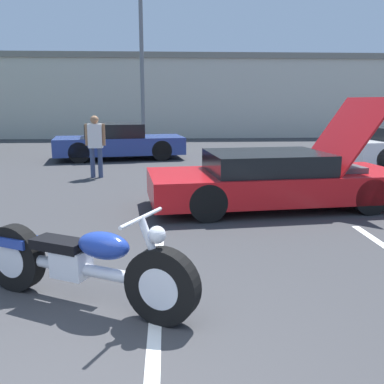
% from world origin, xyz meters
% --- Properties ---
extents(parking_stripe_middle, '(0.12, 5.03, 0.01)m').
position_xyz_m(parking_stripe_middle, '(0.63, 1.73, 0.00)').
color(parking_stripe_middle, white).
rests_on(parking_stripe_middle, ground).
extents(far_building, '(32.00, 4.20, 4.40)m').
position_xyz_m(far_building, '(0.00, 22.58, 2.34)').
color(far_building, beige).
rests_on(far_building, ground).
extents(light_pole, '(1.21, 0.28, 7.01)m').
position_xyz_m(light_pole, '(-0.26, 17.79, 3.88)').
color(light_pole, slate).
rests_on(light_pole, ground).
extents(motorcycle, '(2.28, 1.27, 0.99)m').
position_xyz_m(motorcycle, '(-0.09, 1.78, 0.42)').
color(motorcycle, black).
rests_on(motorcycle, ground).
extents(show_car_hood_open, '(4.90, 2.32, 2.05)m').
position_xyz_m(show_car_hood_open, '(2.80, 5.62, 0.54)').
color(show_car_hood_open, red).
rests_on(show_car_hood_open, ground).
extents(parked_car_left_row, '(4.56, 2.46, 1.21)m').
position_xyz_m(parked_car_left_row, '(-0.94, 12.66, 0.58)').
color(parked_car_left_row, navy).
rests_on(parked_car_left_row, ground).
extents(spectator_near_motorcycle, '(0.52, 0.21, 1.61)m').
position_xyz_m(spectator_near_motorcycle, '(-1.11, 9.00, 0.95)').
color(spectator_near_motorcycle, '#38476B').
rests_on(spectator_near_motorcycle, ground).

